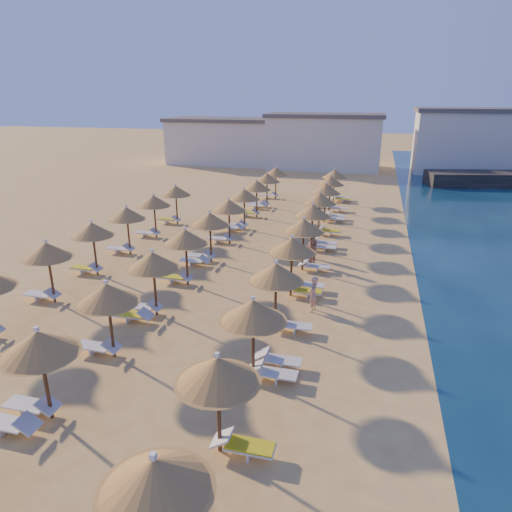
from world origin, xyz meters
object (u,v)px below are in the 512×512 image
(parasol_row_east, at_px, (304,226))
(beachgoer_c, at_px, (314,247))
(beachgoer_a, at_px, (313,294))
(beachgoer_b, at_px, (311,251))
(parasol_row_west, at_px, (210,220))

(parasol_row_east, distance_m, beachgoer_c, 2.77)
(parasol_row_east, xyz_separation_m, beachgoer_a, (1.33, -5.21, -1.77))
(beachgoer_c, relative_size, beachgoer_a, 0.93)
(beachgoer_b, bearing_deg, parasol_row_west, -121.98)
(beachgoer_c, bearing_deg, beachgoer_b, -29.31)
(parasol_row_east, height_order, parasol_row_west, same)
(parasol_row_east, relative_size, beachgoer_b, 21.63)
(parasol_row_east, height_order, beachgoer_a, parasol_row_east)
(parasol_row_west, height_order, beachgoer_b, parasol_row_west)
(parasol_row_west, relative_size, beachgoer_b, 21.63)
(parasol_row_west, distance_m, beachgoer_a, 8.87)
(parasol_row_east, relative_size, parasol_row_west, 1.00)
(beachgoer_b, distance_m, beachgoer_c, 1.26)
(parasol_row_west, distance_m, beachgoer_c, 6.59)
(parasol_row_west, relative_size, beachgoer_a, 22.60)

